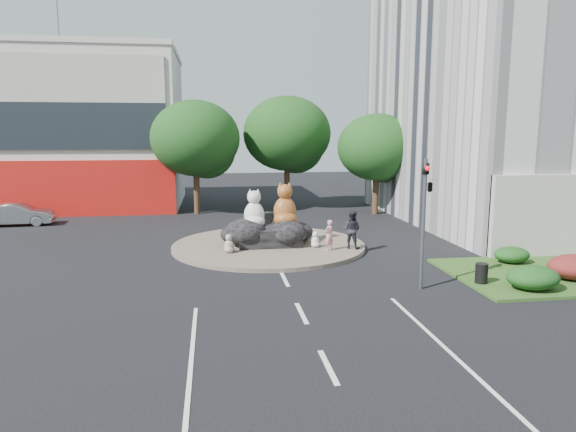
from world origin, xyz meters
The scene contains 21 objects.
ground centered at (0.00, 0.00, 0.00)m, with size 120.00×120.00×0.00m, color black.
roundabout_island centered at (0.00, 10.00, 0.10)m, with size 10.00×10.00×0.20m, color brown.
rock_plinth centered at (0.00, 10.00, 0.65)m, with size 3.20×2.60×0.90m, color black, non-canonical shape.
shophouse_block centered at (-18.00, 27.91, 6.18)m, with size 25.20×12.30×17.40m.
grass_verge centered at (12.00, 3.00, 0.06)m, with size 10.00×6.00×0.12m, color #2E501A.
tree_left centered at (-3.93, 22.06, 5.25)m, with size 6.46×6.46×8.27m.
tree_mid centered at (3.07, 24.06, 5.56)m, with size 6.84×6.84×8.76m.
tree_right centered at (9.07, 20.06, 4.63)m, with size 5.70×5.70×7.30m.
hedge_near_green centered at (9.00, 1.00, 0.57)m, with size 2.00×1.60×0.90m, color #143912.
hedge_red centered at (11.50, 2.00, 0.61)m, with size 2.20×1.76×0.99m, color #541816.
hedge_back_green centered at (10.50, 4.80, 0.48)m, with size 1.60×1.28×0.72m, color #143912.
traffic_light centered at (5.10, 2.00, 3.62)m, with size 0.44×1.24×5.00m.
street_lamp centered at (12.82, 8.00, 4.55)m, with size 2.34×0.22×8.06m.
cat_white centered at (-0.76, 9.81, 2.11)m, with size 1.22×1.05×2.03m, color silver, non-canonical shape.
cat_tabby centered at (0.86, 10.06, 2.26)m, with size 1.39×1.21×2.32m, color #BC5B27, non-canonical shape.
kitten_calico centered at (-2.12, 8.29, 0.67)m, with size 0.57×0.49×0.94m, color beige, non-canonical shape.
kitten_white centered at (2.24, 8.87, 0.62)m, with size 0.51×0.44×0.84m, color silver, non-canonical shape.
pedestrian_pink centered at (2.79, 8.12, 0.95)m, with size 0.55×0.36×1.51m, color pink.
pedestrian_dark centered at (4.00, 8.36, 1.16)m, with size 0.93×0.73×1.92m, color black.
parked_car centered at (-15.29, 18.77, 0.71)m, with size 1.50×4.30×1.42m, color #94959B.
litter_bin centered at (7.50, 2.03, 0.51)m, with size 0.48×0.48×0.78m, color black.
Camera 1 is at (-2.83, -16.08, 5.97)m, focal length 32.00 mm.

